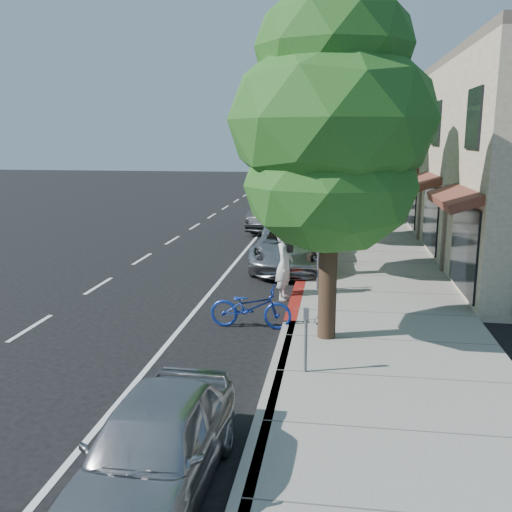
% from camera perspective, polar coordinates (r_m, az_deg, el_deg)
% --- Properties ---
extents(ground, '(120.00, 120.00, 0.00)m').
position_cam_1_polar(ground, '(14.94, 3.73, -5.83)').
color(ground, black).
rests_on(ground, ground).
extents(sidewalk, '(4.60, 56.00, 0.15)m').
position_cam_1_polar(sidewalk, '(22.67, 11.18, 0.30)').
color(sidewalk, gray).
rests_on(sidewalk, ground).
extents(curb, '(0.30, 56.00, 0.15)m').
position_cam_1_polar(curb, '(22.67, 5.36, 0.47)').
color(curb, '#9E998E').
rests_on(curb, ground).
extents(curb_red_segment, '(0.32, 4.00, 0.15)m').
position_cam_1_polar(curb_red_segment, '(15.88, 4.03, -4.48)').
color(curb_red_segment, maroon).
rests_on(curb_red_segment, ground).
extents(storefront_building, '(10.00, 36.00, 7.00)m').
position_cam_1_polar(storefront_building, '(33.32, 23.39, 9.14)').
color(storefront_building, beige).
rests_on(storefront_building, ground).
extents(street_tree_0, '(4.38, 4.38, 7.60)m').
position_cam_1_polar(street_tree_0, '(12.20, 7.59, 12.77)').
color(street_tree_0, black).
rests_on(street_tree_0, ground).
extents(street_tree_1, '(4.26, 4.26, 7.39)m').
position_cam_1_polar(street_tree_1, '(18.20, 7.86, 12.02)').
color(street_tree_1, black).
rests_on(street_tree_1, ground).
extents(street_tree_2, '(4.52, 4.52, 7.04)m').
position_cam_1_polar(street_tree_2, '(24.20, 7.98, 11.20)').
color(street_tree_2, black).
rests_on(street_tree_2, ground).
extents(street_tree_3, '(4.30, 4.30, 7.61)m').
position_cam_1_polar(street_tree_3, '(30.20, 8.10, 12.22)').
color(street_tree_3, black).
rests_on(street_tree_3, ground).
extents(street_tree_4, '(4.01, 4.01, 7.14)m').
position_cam_1_polar(street_tree_4, '(36.20, 8.15, 11.68)').
color(street_tree_4, black).
rests_on(street_tree_4, ground).
extents(street_tree_5, '(5.04, 5.04, 7.54)m').
position_cam_1_polar(street_tree_5, '(42.20, 8.19, 11.79)').
color(street_tree_5, black).
rests_on(street_tree_5, ground).
extents(cyclist, '(0.53, 0.77, 2.01)m').
position_cam_1_polar(cyclist, '(16.05, 2.85, -0.86)').
color(cyclist, silver).
rests_on(cyclist, ground).
extents(bicycle, '(2.00, 0.74, 1.04)m').
position_cam_1_polar(bicycle, '(13.74, -0.53, -5.13)').
color(bicycle, '#16329B').
rests_on(bicycle, ground).
extents(silver_suv, '(2.65, 5.61, 1.55)m').
position_cam_1_polar(silver_suv, '(20.12, 3.60, 1.07)').
color(silver_suv, '#9C9CA0').
rests_on(silver_suv, ground).
extents(dark_sedan, '(2.39, 5.33, 1.70)m').
position_cam_1_polar(dark_sedan, '(28.26, 2.05, 4.37)').
color(dark_sedan, '#212427').
rests_on(dark_sedan, ground).
extents(white_pickup, '(2.78, 5.89, 1.66)m').
position_cam_1_polar(white_pickup, '(35.38, 2.91, 5.85)').
color(white_pickup, silver).
rests_on(white_pickup, ground).
extents(dark_suv_far, '(2.26, 4.73, 1.56)m').
position_cam_1_polar(dark_suv_far, '(37.61, 5.33, 6.09)').
color(dark_suv_far, black).
rests_on(dark_suv_far, ground).
extents(near_car_a, '(1.67, 3.92, 1.32)m').
position_cam_1_polar(near_car_a, '(7.77, -10.17, -18.26)').
color(near_car_a, '#A6A6AB').
rests_on(near_car_a, ground).
extents(pedestrian, '(1.09, 1.03, 1.78)m').
position_cam_1_polar(pedestrian, '(26.76, 8.73, 4.23)').
color(pedestrian, black).
rests_on(pedestrian, sidewalk).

